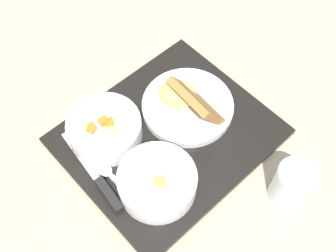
{
  "coord_description": "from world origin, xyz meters",
  "views": [
    {
      "loc": [
        -0.28,
        -0.3,
        0.71
      ],
      "look_at": [
        0.0,
        0.0,
        0.04
      ],
      "focal_mm": 45.0,
      "sensor_mm": 36.0,
      "label": 1
    }
  ],
  "objects": [
    {
      "name": "serving_tray",
      "position": [
        0.0,
        0.0,
        0.01
      ],
      "size": [
        0.38,
        0.33,
        0.01
      ],
      "color": "black",
      "rests_on": "ground_plane"
    },
    {
      "name": "spoon",
      "position": [
        -0.14,
        0.0,
        0.02
      ],
      "size": [
        0.03,
        0.17,
        0.01
      ],
      "rotation": [
        0.0,
        0.0,
        1.62
      ],
      "color": "silver",
      "rests_on": "serving_tray"
    },
    {
      "name": "bowl_salad",
      "position": [
        -0.09,
        0.08,
        0.04
      ],
      "size": [
        0.14,
        0.14,
        0.05
      ],
      "color": "white",
      "rests_on": "serving_tray"
    },
    {
      "name": "plate_main",
      "position": [
        0.07,
        0.02,
        0.03
      ],
      "size": [
        0.18,
        0.18,
        0.1
      ],
      "color": "white",
      "rests_on": "serving_tray"
    },
    {
      "name": "glass_water",
      "position": [
        0.08,
        -0.23,
        0.04
      ],
      "size": [
        0.07,
        0.07,
        0.09
      ],
      "color": "silver",
      "rests_on": "ground_plane"
    },
    {
      "name": "knife",
      "position": [
        -0.16,
        -0.01,
        0.02
      ],
      "size": [
        0.03,
        0.2,
        0.02
      ],
      "rotation": [
        0.0,
        0.0,
        1.48
      ],
      "color": "silver",
      "rests_on": "serving_tray"
    },
    {
      "name": "bowl_soup",
      "position": [
        -0.09,
        -0.07,
        0.04
      ],
      "size": [
        0.14,
        0.14,
        0.05
      ],
      "color": "white",
      "rests_on": "serving_tray"
    },
    {
      "name": "ground_plane",
      "position": [
        0.0,
        0.0,
        0.0
      ],
      "size": [
        4.0,
        4.0,
        0.0
      ],
      "primitive_type": "plane",
      "color": "tan"
    }
  ]
}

